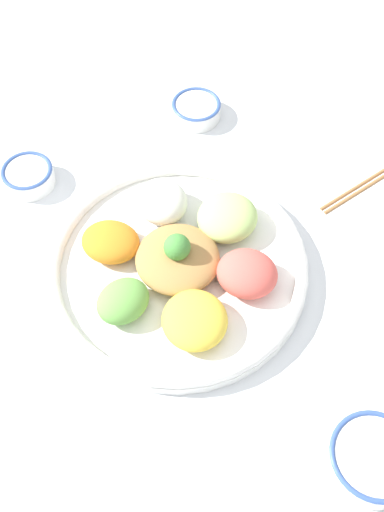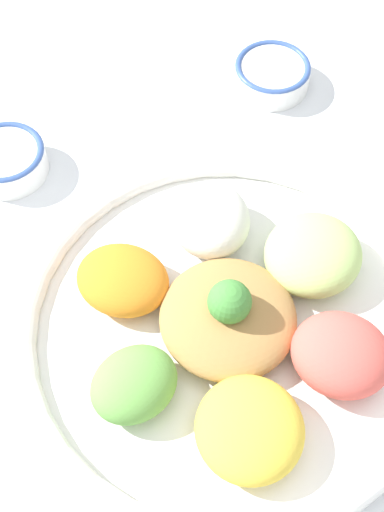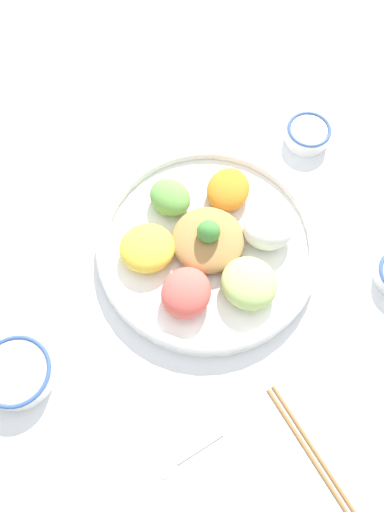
{
  "view_description": "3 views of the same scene",
  "coord_description": "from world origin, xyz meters",
  "views": [
    {
      "loc": [
        0.46,
        0.07,
        0.81
      ],
      "look_at": [
        -0.0,
        -0.01,
        0.08
      ],
      "focal_mm": 42.0,
      "sensor_mm": 36.0,
      "label": 1
    },
    {
      "loc": [
        0.28,
        0.01,
        0.64
      ],
      "look_at": [
        -0.06,
        -0.08,
        0.06
      ],
      "focal_mm": 50.0,
      "sensor_mm": 36.0,
      "label": 2
    },
    {
      "loc": [
        -0.09,
        0.33,
        0.84
      ],
      "look_at": [
        -0.0,
        0.01,
        0.05
      ],
      "focal_mm": 35.0,
      "sensor_mm": 36.0,
      "label": 3
    }
  ],
  "objects": [
    {
      "name": "rice_bowl_blue",
      "position": [
        -0.37,
        -0.07,
        0.02
      ],
      "size": [
        0.09,
        0.09,
        0.03
      ],
      "color": "white",
      "rests_on": "ground_plane"
    },
    {
      "name": "sauce_bowl_red",
      "position": [
        -0.15,
        -0.32,
        0.02
      ],
      "size": [
        0.09,
        0.09,
        0.04
      ],
      "color": "white",
      "rests_on": "ground_plane"
    },
    {
      "name": "salad_platter",
      "position": [
        -0.02,
        -0.03,
        0.03
      ],
      "size": [
        0.4,
        0.4,
        0.09
      ],
      "color": "white",
      "rests_on": "ground_plane"
    },
    {
      "name": "ground_plane",
      "position": [
        0.0,
        0.0,
        0.0
      ],
      "size": [
        2.4,
        2.4,
        0.0
      ],
      "primitive_type": "plane",
      "color": "white"
    }
  ]
}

